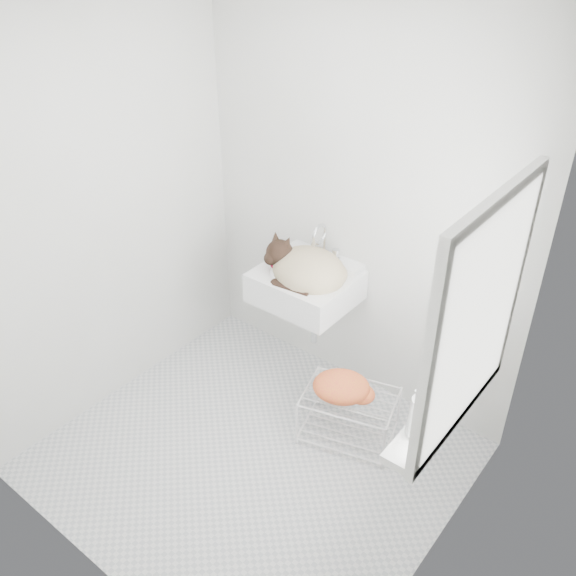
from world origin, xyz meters
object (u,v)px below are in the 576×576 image
Objects in this scene: sink at (306,273)px; cat at (306,269)px; bottle_a at (417,436)px; bottle_c at (463,381)px; wire_rack at (349,416)px; bottle_b at (434,416)px.

sink is 0.05m from cat.
bottle_a is 1.32× the size of bottle_c.
wire_rack is (0.50, -0.22, -0.74)m from cat.
cat is 2.18× the size of bottle_a.
cat is 2.58× the size of bottle_b.
sink is 2.87× the size of bottle_b.
cat is 1.21m from bottle_c.
bottle_c is (1.17, -0.32, -0.04)m from cat.
bottle_b is (0.00, 0.15, 0.00)m from bottle_a.
bottle_b is 0.30m from bottle_c.
bottle_a reaches higher than sink.
cat is at bearing 146.60° from bottle_a.
bottle_c is (1.18, -0.34, 0.00)m from sink.
bottle_b is 1.11× the size of bottle_c.
bottle_a is at bearing -90.00° from bottle_b.
cat is at bearing 164.73° from bottle_c.
sink is at bearing 146.23° from bottle_a.
bottle_a is (1.17, -0.77, -0.04)m from cat.
sink is 1.11× the size of cat.
cat is at bearing 156.13° from wire_rack.
bottle_b is at bearing 90.00° from bottle_a.
cat reaches higher than bottle_a.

